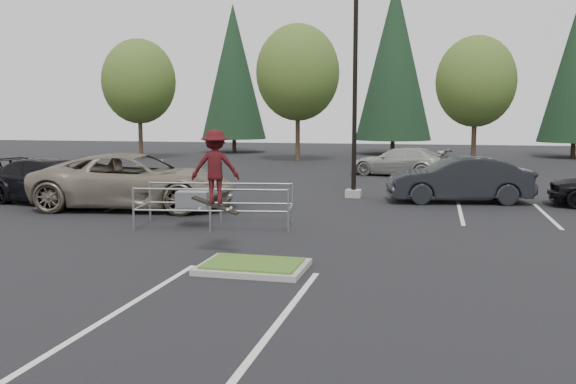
% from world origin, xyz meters
% --- Properties ---
extents(ground, '(120.00, 120.00, 0.00)m').
position_xyz_m(ground, '(0.00, 0.00, 0.00)').
color(ground, black).
rests_on(ground, ground).
extents(grass_median, '(2.20, 1.60, 0.16)m').
position_xyz_m(grass_median, '(0.00, 0.00, 0.08)').
color(grass_median, gray).
rests_on(grass_median, ground).
extents(stall_lines, '(22.62, 17.60, 0.01)m').
position_xyz_m(stall_lines, '(-1.35, 6.02, 0.00)').
color(stall_lines, silver).
rests_on(stall_lines, ground).
extents(light_pole, '(0.70, 0.60, 10.12)m').
position_xyz_m(light_pole, '(0.50, 12.00, 4.56)').
color(light_pole, gray).
rests_on(light_pole, ground).
extents(decid_a, '(5.44, 5.44, 8.91)m').
position_xyz_m(decid_a, '(-18.01, 30.03, 5.58)').
color(decid_a, '#38281C').
rests_on(decid_a, ground).
extents(decid_b, '(5.89, 5.89, 9.64)m').
position_xyz_m(decid_b, '(-6.01, 30.53, 6.04)').
color(decid_b, '#38281C').
rests_on(decid_b, ground).
extents(decid_c, '(5.12, 5.12, 8.38)m').
position_xyz_m(decid_c, '(5.99, 29.83, 5.25)').
color(decid_c, '#38281C').
rests_on(decid_c, ground).
extents(conif_a, '(5.72, 5.72, 13.00)m').
position_xyz_m(conif_a, '(-14.00, 40.00, 7.10)').
color(conif_a, '#38281C').
rests_on(conif_a, ground).
extents(conif_b, '(6.38, 6.38, 14.50)m').
position_xyz_m(conif_b, '(0.00, 40.50, 7.85)').
color(conif_b, '#38281C').
rests_on(conif_b, ground).
extents(cart_corral, '(4.60, 2.26, 1.25)m').
position_xyz_m(cart_corral, '(-2.99, 4.39, 0.79)').
color(cart_corral, '#919399').
rests_on(cart_corral, ground).
extents(skateboarder, '(1.22, 0.91, 1.92)m').
position_xyz_m(skateboarder, '(-1.20, 1.00, 2.05)').
color(skateboarder, black).
rests_on(skateboarder, ground).
extents(car_l_tan, '(7.30, 4.09, 1.93)m').
position_xyz_m(car_l_tan, '(-6.50, 7.22, 0.96)').
color(car_l_tan, gray).
rests_on(car_l_tan, ground).
extents(car_l_black, '(6.07, 3.56, 1.65)m').
position_xyz_m(car_l_black, '(-10.00, 7.56, 0.83)').
color(car_l_black, black).
rests_on(car_l_black, ground).
extents(car_r_charc, '(5.46, 2.71, 1.72)m').
position_xyz_m(car_r_charc, '(4.50, 11.50, 0.86)').
color(car_r_charc, black).
rests_on(car_r_charc, ground).
extents(car_far_silver, '(5.69, 3.49, 1.54)m').
position_xyz_m(car_far_silver, '(1.80, 21.40, 0.77)').
color(car_far_silver, '#AEAEA8').
rests_on(car_far_silver, ground).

